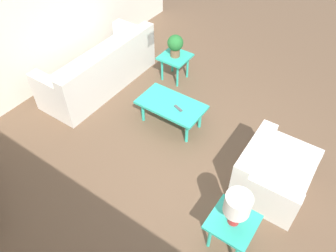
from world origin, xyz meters
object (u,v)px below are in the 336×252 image
at_px(armchair, 271,174).
at_px(side_table_lamp, 232,225).
at_px(coffee_table, 171,106).
at_px(sofa, 101,71).
at_px(side_table_plant, 175,60).
at_px(potted_plant, 175,44).
at_px(table_lamp, 237,206).

bearing_deg(armchair, side_table_lamp, 174.55).
bearing_deg(coffee_table, sofa, -4.24).
height_order(coffee_table, side_table_plant, side_table_plant).
xyz_separation_m(potted_plant, table_lamp, (-2.28, 2.30, 0.07)).
relative_size(sofa, table_lamp, 4.81).
bearing_deg(side_table_plant, side_table_lamp, 134.83).
xyz_separation_m(sofa, side_table_lamp, (-3.23, 1.38, 0.09)).
xyz_separation_m(side_table_plant, table_lamp, (-2.28, 2.30, 0.38)).
xyz_separation_m(armchair, potted_plant, (2.36, -1.31, 0.43)).
relative_size(side_table_plant, potted_plant, 1.25).
bearing_deg(coffee_table, side_table_plant, -58.96).
height_order(sofa, armchair, sofa).
bearing_deg(coffee_table, side_table_lamp, 142.69).
xyz_separation_m(coffee_table, side_table_plant, (0.62, -1.03, 0.04)).
bearing_deg(side_table_plant, armchair, 151.05).
relative_size(sofa, armchair, 2.30).
bearing_deg(side_table_lamp, side_table_plant, -45.17).
bearing_deg(armchair, coffee_table, 79.94).
height_order(side_table_lamp, potted_plant, potted_plant).
distance_m(sofa, side_table_plant, 1.32).
xyz_separation_m(side_table_lamp, table_lamp, (0.00, 0.00, 0.38)).
distance_m(coffee_table, side_table_plant, 1.20).
xyz_separation_m(sofa, side_table_plant, (-0.95, -0.91, 0.09)).
xyz_separation_m(armchair, side_table_plant, (2.36, -1.31, 0.13)).
relative_size(side_table_lamp, potted_plant, 1.25).
bearing_deg(table_lamp, armchair, -94.43).
bearing_deg(sofa, armchair, 82.79).
bearing_deg(armchair, table_lamp, 174.55).
bearing_deg(table_lamp, potted_plant, -45.17).
xyz_separation_m(sofa, armchair, (-3.31, 0.39, -0.04)).
height_order(side_table_lamp, table_lamp, table_lamp).
height_order(armchair, table_lamp, table_lamp).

